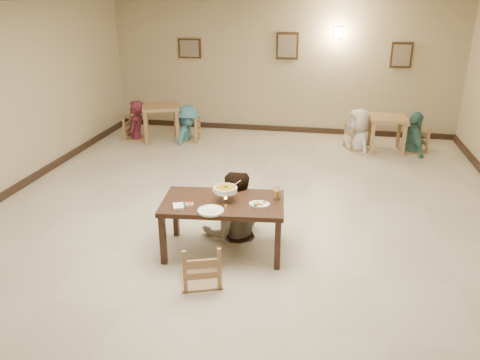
% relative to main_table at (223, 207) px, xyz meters
% --- Properties ---
extents(floor, '(10.00, 10.00, 0.00)m').
position_rel_main_table_xyz_m(floor, '(0.12, 0.85, -0.62)').
color(floor, '#C0B5A1').
rests_on(floor, ground).
extents(ceiling, '(10.00, 10.00, 0.00)m').
position_rel_main_table_xyz_m(ceiling, '(0.12, 0.85, 2.38)').
color(ceiling, silver).
rests_on(ceiling, wall_back).
extents(wall_back, '(10.00, 0.00, 10.00)m').
position_rel_main_table_xyz_m(wall_back, '(0.12, 5.85, 0.88)').
color(wall_back, tan).
rests_on(wall_back, floor).
extents(baseboard_back, '(8.00, 0.06, 0.12)m').
position_rel_main_table_xyz_m(baseboard_back, '(0.12, 5.82, -0.56)').
color(baseboard_back, black).
rests_on(baseboard_back, floor).
extents(picture_a, '(0.55, 0.04, 0.45)m').
position_rel_main_table_xyz_m(picture_a, '(-2.08, 5.80, 1.28)').
color(picture_a, '#322011').
rests_on(picture_a, wall_back).
extents(picture_b, '(0.50, 0.04, 0.60)m').
position_rel_main_table_xyz_m(picture_b, '(0.22, 5.80, 1.38)').
color(picture_b, '#322011').
rests_on(picture_b, wall_back).
extents(picture_c, '(0.45, 0.04, 0.55)m').
position_rel_main_table_xyz_m(picture_c, '(2.72, 5.80, 1.23)').
color(picture_c, '#322011').
rests_on(picture_c, wall_back).
extents(wall_sconce, '(0.16, 0.05, 0.22)m').
position_rel_main_table_xyz_m(wall_sconce, '(1.32, 5.81, 1.68)').
color(wall_sconce, '#FFD88C').
rests_on(wall_sconce, wall_back).
extents(main_table, '(1.58, 0.99, 0.70)m').
position_rel_main_table_xyz_m(main_table, '(0.00, 0.00, 0.00)').
color(main_table, '#321B11').
rests_on(main_table, floor).
extents(chair_far, '(0.43, 0.43, 0.91)m').
position_rel_main_table_xyz_m(chair_far, '(0.03, 0.63, -0.17)').
color(chair_far, tan).
rests_on(chair_far, floor).
extents(chair_near, '(0.46, 0.46, 0.98)m').
position_rel_main_table_xyz_m(chair_near, '(-0.11, -0.70, -0.14)').
color(chair_near, tan).
rests_on(chair_near, floor).
extents(main_diner, '(1.06, 0.94, 1.81)m').
position_rel_main_table_xyz_m(main_diner, '(0.03, 0.51, 0.28)').
color(main_diner, gray).
rests_on(main_diner, floor).
extents(curry_warmer, '(0.32, 0.29, 0.26)m').
position_rel_main_table_xyz_m(curry_warmer, '(0.03, 0.02, 0.23)').
color(curry_warmer, silver).
rests_on(curry_warmer, main_table).
extents(rice_plate_far, '(0.29, 0.29, 0.07)m').
position_rel_main_table_xyz_m(rice_plate_far, '(-0.06, 0.30, 0.09)').
color(rice_plate_far, white).
rests_on(rice_plate_far, main_table).
extents(rice_plate_near, '(0.31, 0.31, 0.07)m').
position_rel_main_table_xyz_m(rice_plate_near, '(-0.08, -0.32, 0.10)').
color(rice_plate_near, white).
rests_on(rice_plate_near, main_table).
extents(fried_plate, '(0.25, 0.25, 0.06)m').
position_rel_main_table_xyz_m(fried_plate, '(0.46, -0.04, 0.10)').
color(fried_plate, white).
rests_on(fried_plate, main_table).
extents(chili_dish, '(0.10, 0.10, 0.02)m').
position_rel_main_table_xyz_m(chili_dish, '(-0.38, -0.18, 0.09)').
color(chili_dish, white).
rests_on(chili_dish, main_table).
extents(napkin_cutlery, '(0.20, 0.27, 0.03)m').
position_rel_main_table_xyz_m(napkin_cutlery, '(-0.48, -0.28, 0.10)').
color(napkin_cutlery, white).
rests_on(napkin_cutlery, main_table).
extents(drink_glass, '(0.08, 0.08, 0.15)m').
position_rel_main_table_xyz_m(drink_glass, '(0.65, 0.18, 0.15)').
color(drink_glass, white).
rests_on(drink_glass, main_table).
extents(bg_table_left, '(1.04, 1.04, 0.80)m').
position_rel_main_table_xyz_m(bg_table_left, '(-2.44, 4.58, 0.04)').
color(bg_table_left, '#A27A54').
rests_on(bg_table_left, floor).
extents(bg_table_right, '(0.76, 0.76, 0.74)m').
position_rel_main_table_xyz_m(bg_table_right, '(2.45, 4.71, -0.02)').
color(bg_table_right, '#A27A54').
rests_on(bg_table_right, floor).
extents(bg_chair_ll, '(0.45, 0.45, 0.96)m').
position_rel_main_table_xyz_m(bg_chair_ll, '(-3.05, 4.55, -0.15)').
color(bg_chair_ll, tan).
rests_on(bg_chair_ll, floor).
extents(bg_chair_lr, '(0.50, 0.50, 1.06)m').
position_rel_main_table_xyz_m(bg_chair_lr, '(-1.84, 4.62, -0.10)').
color(bg_chair_lr, tan).
rests_on(bg_chair_lr, floor).
extents(bg_chair_rl, '(0.45, 0.45, 0.96)m').
position_rel_main_table_xyz_m(bg_chair_rl, '(1.88, 4.77, -0.15)').
color(bg_chair_rl, tan).
rests_on(bg_chair_rl, floor).
extents(bg_chair_rr, '(0.47, 0.47, 0.99)m').
position_rel_main_table_xyz_m(bg_chair_rr, '(3.02, 4.77, -0.13)').
color(bg_chair_rr, tan).
rests_on(bg_chair_rr, floor).
extents(bg_diner_a, '(0.46, 0.67, 1.78)m').
position_rel_main_table_xyz_m(bg_diner_a, '(-3.05, 4.55, 0.26)').
color(bg_diner_a, '#561B2B').
rests_on(bg_diner_a, floor).
extents(bg_diner_b, '(0.62, 1.06, 1.62)m').
position_rel_main_table_xyz_m(bg_diner_b, '(-1.84, 4.62, 0.19)').
color(bg_diner_b, teal).
rests_on(bg_diner_b, floor).
extents(bg_diner_c, '(0.89, 1.00, 1.72)m').
position_rel_main_table_xyz_m(bg_diner_c, '(1.88, 4.77, 0.23)').
color(bg_diner_c, silver).
rests_on(bg_diner_c, floor).
extents(bg_diner_d, '(0.64, 1.06, 1.70)m').
position_rel_main_table_xyz_m(bg_diner_d, '(3.02, 4.77, 0.22)').
color(bg_diner_d, '#468075').
rests_on(bg_diner_d, floor).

